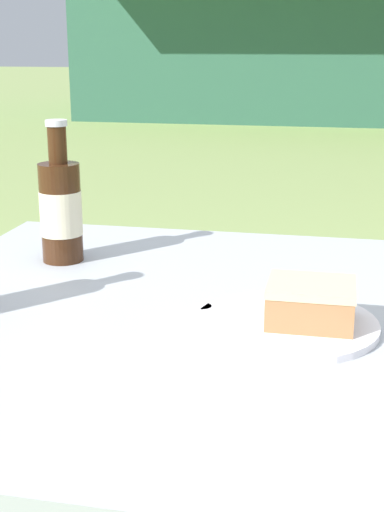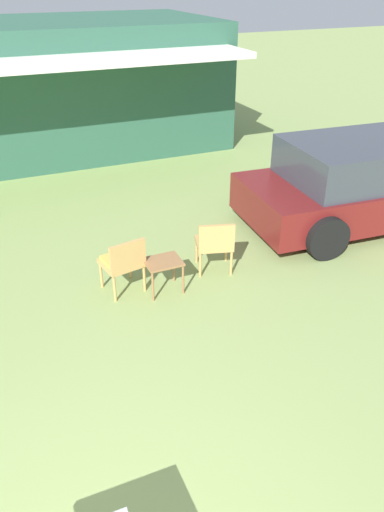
% 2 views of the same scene
% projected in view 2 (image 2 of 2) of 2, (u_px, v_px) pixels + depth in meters
% --- Properties ---
extents(cabin_building, '(8.87, 5.27, 2.70)m').
position_uv_depth(cabin_building, '(16.00, 88.00, 11.02)').
color(cabin_building, '#2D5B47').
rests_on(cabin_building, ground_plane).
extents(parked_car, '(4.01, 2.22, 1.36)m').
position_uv_depth(parked_car, '(360.00, 184.00, 7.99)').
color(parked_car, maroon).
rests_on(parked_car, ground_plane).
extents(wicker_chair_cushioned, '(0.56, 0.53, 0.77)m').
position_uv_depth(wicker_chair_cushioned, '(123.00, 261.00, 6.28)').
color(wicker_chair_cushioned, tan).
rests_on(wicker_chair_cushioned, ground_plane).
extents(wicker_chair_plain, '(0.59, 0.56, 0.77)m').
position_uv_depth(wicker_chair_plain, '(215.00, 242.00, 6.71)').
color(wicker_chair_plain, tan).
rests_on(wicker_chair_plain, ground_plane).
extents(garden_side_table, '(0.46, 0.38, 0.45)m').
position_uv_depth(garden_side_table, '(163.00, 265.00, 6.32)').
color(garden_side_table, '#996B42').
rests_on(garden_side_table, ground_plane).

